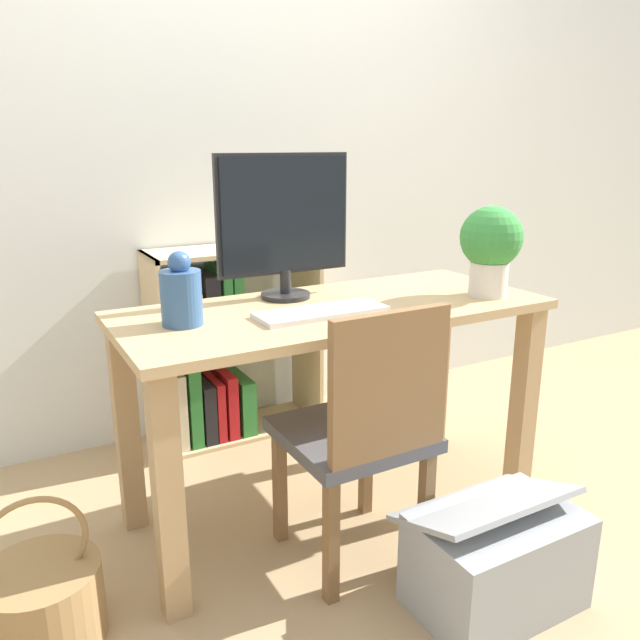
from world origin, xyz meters
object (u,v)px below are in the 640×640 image
bookshelf (213,355)px  basket (43,602)px  monitor (284,219)px  potted_plant (491,245)px  vase (181,294)px  chair (363,429)px  storage_box (496,558)px  keyboard (321,312)px

bookshelf → basket: (-0.78, -0.89, -0.26)m
monitor → potted_plant: size_ratio=1.56×
bookshelf → basket: 1.22m
vase → chair: size_ratio=0.26×
potted_plant → storage_box: bearing=-127.4°
keyboard → potted_plant: 0.64m
chair → basket: chair is taller
basket → potted_plant: bearing=1.3°
keyboard → monitor: bearing=90.0°
monitor → vase: monitor is taller
potted_plant → storage_box: size_ratio=0.66×
chair → bookshelf: (-0.09, 1.02, -0.07)m
keyboard → bookshelf: (-0.08, 0.80, -0.37)m
monitor → chair: bearing=-88.5°
keyboard → potted_plant: bearing=-5.7°
monitor → storage_box: bearing=-73.4°
monitor → bookshelf: size_ratio=0.58×
monitor → vase: (-0.40, -0.15, -0.17)m
potted_plant → keyboard: bearing=174.3°
basket → storage_box: size_ratio=0.90×
bookshelf → vase: bearing=-114.6°
vase → storage_box: bearing=-45.4°
vase → potted_plant: size_ratio=0.70×
bookshelf → keyboard: bearing=-84.4°
vase → chair: bearing=-37.9°
vase → basket: size_ratio=0.52×
chair → basket: (-0.87, 0.13, -0.33)m
monitor → vase: 0.46m
monitor → vase: bearing=-159.0°
monitor → basket: 1.28m
chair → basket: 0.94m
bookshelf → storage_box: bearing=-76.8°
keyboard → storage_box: size_ratio=0.88×
vase → bookshelf: vase is taller
potted_plant → storage_box: potted_plant is taller
monitor → vase: size_ratio=2.21×
potted_plant → chair: size_ratio=0.37×
bookshelf → storage_box: bookshelf is taller
monitor → basket: (-0.86, -0.34, -0.88)m
storage_box → monitor: bearing=106.6°
monitor → basket: size_ratio=1.14×
monitor → basket: monitor is taller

